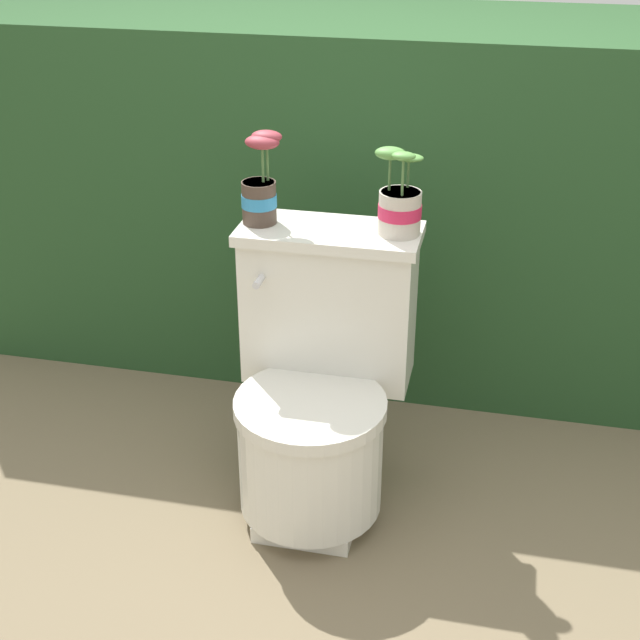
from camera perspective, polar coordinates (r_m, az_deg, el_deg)
ground_plane at (r=2.62m, az=1.49°, el=-11.97°), size 12.00×12.00×0.00m
hedge_backdrop at (r=3.20m, az=5.17°, el=8.08°), size 3.23×0.84×1.20m
toilet at (r=2.46m, az=-0.08°, el=-4.43°), size 0.49×0.56×0.78m
potted_plant_left at (r=2.40m, az=-3.86°, el=8.42°), size 0.11×0.10×0.25m
potted_plant_midleft at (r=2.34m, az=5.12°, el=7.39°), size 0.13×0.12×0.23m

